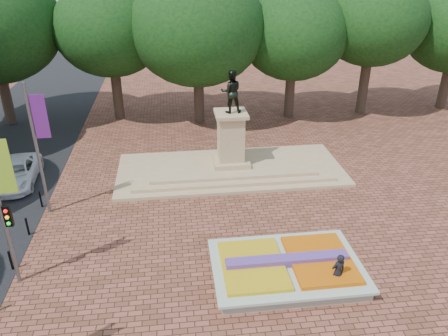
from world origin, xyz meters
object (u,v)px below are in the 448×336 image
object	(u,v)px
flower_bed	(287,267)
van	(16,173)
monument	(231,159)
pedestrian	(338,272)

from	to	relation	value
flower_bed	van	bearing A→B (deg)	144.00
monument	pedestrian	bearing A→B (deg)	-75.82
monument	van	world-z (taller)	monument
flower_bed	monument	bearing A→B (deg)	95.87
flower_bed	monument	xyz separation A→B (m)	(-1.03, 10.00, 0.50)
flower_bed	pedestrian	distance (m)	2.14
van	flower_bed	bearing A→B (deg)	-39.50
monument	pedestrian	size ratio (longest dim) A/B	8.23
monument	van	size ratio (longest dim) A/B	2.87
flower_bed	pedestrian	bearing A→B (deg)	-31.78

